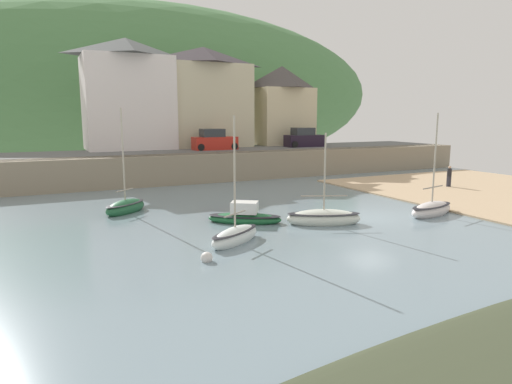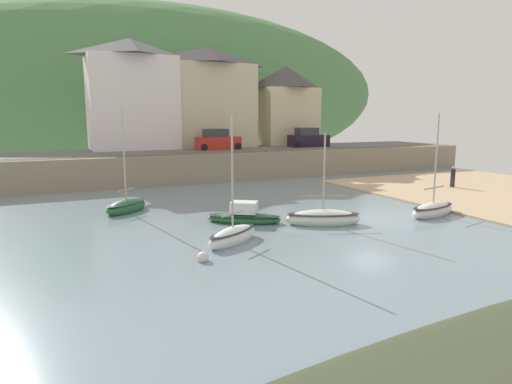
% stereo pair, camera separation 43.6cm
% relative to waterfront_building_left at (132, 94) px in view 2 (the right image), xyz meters
% --- Properties ---
extents(quay_seawall, '(48.00, 9.40, 2.40)m').
position_rel_waterfront_building_left_xyz_m(quay_seawall, '(8.43, -7.70, -6.25)').
color(quay_seawall, gray).
rests_on(quay_seawall, ground).
extents(hillside_backdrop, '(80.00, 44.00, 26.62)m').
position_rel_waterfront_building_left_xyz_m(hillside_backdrop, '(8.13, 30.00, 1.71)').
color(hillside_backdrop, '#4C7E49').
rests_on(hillside_backdrop, ground).
extents(waterfront_building_left, '(8.27, 6.15, 10.29)m').
position_rel_waterfront_building_left_xyz_m(waterfront_building_left, '(0.00, 0.00, 0.00)').
color(waterfront_building_left, silver).
rests_on(waterfront_building_left, ground).
extents(waterfront_building_centre, '(9.21, 5.34, 9.96)m').
position_rel_waterfront_building_left_xyz_m(waterfront_building_centre, '(7.61, -0.00, -0.16)').
color(waterfront_building_centre, beige).
rests_on(waterfront_building_centre, ground).
extents(waterfront_building_right, '(6.39, 5.19, 8.52)m').
position_rel_waterfront_building_left_xyz_m(waterfront_building_right, '(16.61, -0.00, -0.85)').
color(waterfront_building_right, beige).
rests_on(waterfront_building_right, ground).
extents(sailboat_white_hull, '(3.75, 2.02, 5.89)m').
position_rel_waterfront_building_left_xyz_m(sailboat_white_hull, '(11.89, -26.19, -7.28)').
color(sailboat_white_hull, silver).
rests_on(sailboat_white_hull, ground).
extents(sailboat_tall_mast, '(3.09, 2.94, 6.18)m').
position_rel_waterfront_building_left_xyz_m(sailboat_tall_mast, '(-3.55, -18.04, -7.28)').
color(sailboat_tall_mast, '#1F5B35').
rests_on(sailboat_tall_mast, ground).
extents(fishing_boat_green, '(3.21, 2.53, 5.74)m').
position_rel_waterfront_building_left_xyz_m(fishing_boat_green, '(-0.29, -26.61, -7.29)').
color(fishing_boat_green, white).
rests_on(fishing_boat_green, ground).
extents(sailboat_blue_trim, '(4.07, 2.72, 4.90)m').
position_rel_waterfront_building_left_xyz_m(sailboat_blue_trim, '(5.19, -25.35, -7.29)').
color(sailboat_blue_trim, silver).
rests_on(sailboat_blue_trim, ground).
extents(sailboat_nearest_shore, '(3.98, 3.24, 1.24)m').
position_rel_waterfront_building_left_xyz_m(sailboat_nearest_shore, '(1.65, -23.28, -7.31)').
color(sailboat_nearest_shore, '#1B5B30').
rests_on(sailboat_nearest_shore, ground).
extents(parked_car_near_slipway, '(4.11, 1.82, 1.95)m').
position_rel_waterfront_building_left_xyz_m(parked_car_near_slipway, '(6.96, -4.50, -4.40)').
color(parked_car_near_slipway, '#B42419').
rests_on(parked_car_near_slipway, ground).
extents(parked_car_by_wall, '(4.18, 1.90, 1.95)m').
position_rel_waterfront_building_left_xyz_m(parked_car_by_wall, '(16.84, -4.50, -4.40)').
color(parked_car_by_wall, black).
rests_on(parked_car_by_wall, ground).
extents(person_on_slipway, '(0.34, 0.34, 1.62)m').
position_rel_waterfront_building_left_xyz_m(person_on_slipway, '(20.69, -19.63, -6.62)').
color(person_on_slipway, '#282833').
rests_on(person_on_slipway, ground).
extents(mooring_buoy, '(0.47, 0.47, 0.47)m').
position_rel_waterfront_building_left_xyz_m(mooring_buoy, '(-2.27, -28.49, -7.47)').
color(mooring_buoy, silver).
rests_on(mooring_buoy, ground).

